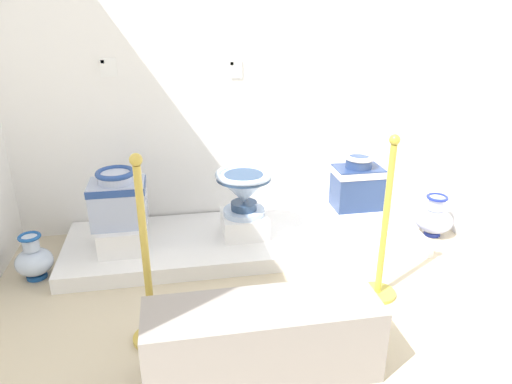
% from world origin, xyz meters
% --- Properties ---
extents(ground_plane, '(5.42, 5.22, 0.02)m').
position_xyz_m(ground_plane, '(1.71, 0.61, -0.01)').
color(ground_plane, beige).
extents(wall_back, '(3.62, 0.06, 2.95)m').
position_xyz_m(wall_back, '(1.71, 2.45, 1.48)').
color(wall_back, white).
rests_on(wall_back, ground_plane).
extents(display_platform, '(2.65, 0.85, 0.11)m').
position_xyz_m(display_platform, '(1.71, 1.98, 0.06)').
color(display_platform, white).
rests_on(display_platform, ground_plane).
extents(plinth_block_broad_patterned, '(0.31, 0.40, 0.18)m').
position_xyz_m(plinth_block_broad_patterned, '(0.82, 1.93, 0.20)').
color(plinth_block_broad_patterned, white).
rests_on(plinth_block_broad_patterned, display_platform).
extents(antique_toilet_broad_patterned, '(0.38, 0.28, 0.40)m').
position_xyz_m(antique_toilet_broad_patterned, '(0.82, 1.93, 0.49)').
color(antique_toilet_broad_patterned, '#A6B3D0').
rests_on(antique_toilet_broad_patterned, plinth_block_broad_patterned).
extents(plinth_block_tall_cobalt, '(0.33, 0.34, 0.16)m').
position_xyz_m(plinth_block_tall_cobalt, '(1.70, 1.97, 0.19)').
color(plinth_block_tall_cobalt, white).
rests_on(plinth_block_tall_cobalt, display_platform).
extents(antique_toilet_tall_cobalt, '(0.42, 0.42, 0.34)m').
position_xyz_m(antique_toilet_tall_cobalt, '(1.70, 1.97, 0.48)').
color(antique_toilet_tall_cobalt, '#B0C7E8').
rests_on(antique_toilet_tall_cobalt, plinth_block_tall_cobalt).
extents(plinth_block_slender_white, '(0.34, 0.35, 0.15)m').
position_xyz_m(plinth_block_slender_white, '(2.58, 1.98, 0.19)').
color(plinth_block_slender_white, white).
rests_on(plinth_block_slender_white, display_platform).
extents(antique_toilet_slender_white, '(0.36, 0.25, 0.43)m').
position_xyz_m(antique_toilet_slender_white, '(2.58, 1.98, 0.47)').
color(antique_toilet_slender_white, navy).
rests_on(antique_toilet_slender_white, plinth_block_slender_white).
extents(info_placard_first, '(0.12, 0.01, 0.13)m').
position_xyz_m(info_placard_first, '(0.79, 2.42, 1.31)').
color(info_placard_first, white).
extents(info_placard_second, '(0.09, 0.01, 0.13)m').
position_xyz_m(info_placard_second, '(1.72, 2.42, 1.27)').
color(info_placard_second, white).
extents(decorative_vase_corner, '(0.24, 0.24, 0.32)m').
position_xyz_m(decorative_vase_corner, '(0.24, 1.79, 0.14)').
color(decorative_vase_corner, '#184C97').
rests_on(decorative_vase_corner, ground_plane).
extents(decorative_vase_companion, '(0.29, 0.29, 0.34)m').
position_xyz_m(decorative_vase_companion, '(3.22, 1.89, 0.14)').
color(decorative_vase_companion, navy).
rests_on(decorative_vase_companion, ground_plane).
extents(stanchion_post_near_left, '(0.23, 0.23, 1.08)m').
position_xyz_m(stanchion_post_near_left, '(1.04, 1.00, 0.37)').
color(stanchion_post_near_left, gold).
rests_on(stanchion_post_near_left, ground_plane).
extents(stanchion_post_near_right, '(0.23, 0.23, 1.06)m').
position_xyz_m(stanchion_post_near_right, '(2.44, 1.18, 0.35)').
color(stanchion_post_near_right, gold).
rests_on(stanchion_post_near_right, ground_plane).
extents(museum_bench, '(1.15, 0.36, 0.40)m').
position_xyz_m(museum_bench, '(1.59, 0.65, 0.20)').
color(museum_bench, gray).
rests_on(museum_bench, ground_plane).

